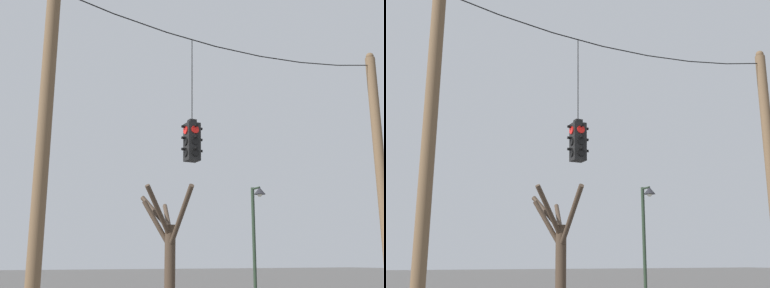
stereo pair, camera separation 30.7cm
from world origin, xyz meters
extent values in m
cylinder|color=brown|center=(-5.14, 0.49, 4.26)|extent=(0.31, 0.31, 8.51)
cylinder|color=brown|center=(5.14, 0.49, 4.26)|extent=(0.31, 0.31, 8.51)
sphere|color=brown|center=(5.14, 0.49, 8.57)|extent=(0.25, 0.25, 0.25)
cylinder|color=black|center=(-4.41, 0.49, 8.12)|extent=(1.48, 0.03, 0.31)
cylinder|color=black|center=(-2.94, 0.49, 7.89)|extent=(1.47, 0.03, 0.22)
cylinder|color=black|center=(-1.47, 0.49, 7.75)|extent=(1.47, 0.03, 0.12)
cylinder|color=black|center=(0.00, 0.49, 7.70)|extent=(1.47, 0.03, 0.03)
cylinder|color=black|center=(1.47, 0.49, 7.75)|extent=(1.47, 0.03, 0.12)
cylinder|color=black|center=(2.94, 0.49, 7.89)|extent=(1.47, 0.03, 0.22)
cylinder|color=black|center=(4.41, 0.49, 8.12)|extent=(1.48, 0.03, 0.31)
cube|color=black|center=(-1.48, 0.49, 4.90)|extent=(0.34, 0.34, 0.99)
cube|color=black|center=(-1.48, 0.49, 5.45)|extent=(0.19, 0.19, 0.10)
cylinder|color=black|center=(-1.48, 0.49, 6.62)|extent=(0.02, 0.02, 2.24)
cylinder|color=red|center=(-1.48, 0.31, 5.20)|extent=(0.20, 0.03, 0.20)
cylinder|color=black|center=(-1.48, 0.26, 5.29)|extent=(0.07, 0.12, 0.07)
cylinder|color=black|center=(-1.48, 0.31, 4.90)|extent=(0.20, 0.03, 0.20)
cylinder|color=black|center=(-1.48, 0.26, 4.99)|extent=(0.07, 0.12, 0.07)
cylinder|color=black|center=(-1.48, 0.31, 4.61)|extent=(0.20, 0.03, 0.20)
cylinder|color=black|center=(-1.48, 0.26, 4.70)|extent=(0.07, 0.12, 0.07)
cylinder|color=red|center=(-1.48, 0.68, 5.20)|extent=(0.20, 0.03, 0.20)
cylinder|color=black|center=(-1.48, 0.72, 5.29)|extent=(0.07, 0.12, 0.07)
cylinder|color=black|center=(-1.48, 0.68, 4.90)|extent=(0.20, 0.03, 0.20)
cylinder|color=black|center=(-1.48, 0.72, 4.99)|extent=(0.07, 0.12, 0.07)
cylinder|color=black|center=(-1.48, 0.68, 4.61)|extent=(0.20, 0.03, 0.20)
cylinder|color=black|center=(-1.48, 0.72, 4.70)|extent=(0.07, 0.12, 0.07)
cylinder|color=red|center=(-1.66, 0.49, 5.20)|extent=(0.03, 0.20, 0.20)
cylinder|color=black|center=(-1.71, 0.49, 5.29)|extent=(0.12, 0.07, 0.07)
cylinder|color=black|center=(-1.66, 0.49, 4.90)|extent=(0.03, 0.20, 0.20)
cylinder|color=black|center=(-1.71, 0.49, 4.99)|extent=(0.12, 0.07, 0.07)
cylinder|color=black|center=(-1.66, 0.49, 4.61)|extent=(0.03, 0.20, 0.20)
cylinder|color=black|center=(-1.71, 0.49, 4.70)|extent=(0.12, 0.07, 0.07)
cylinder|color=red|center=(-1.29, 0.49, 5.20)|extent=(0.03, 0.20, 0.20)
cylinder|color=black|center=(-1.25, 0.49, 5.29)|extent=(0.12, 0.07, 0.07)
cylinder|color=black|center=(-1.29, 0.49, 4.90)|extent=(0.03, 0.20, 0.20)
cylinder|color=black|center=(-1.25, 0.49, 4.99)|extent=(0.12, 0.07, 0.07)
cylinder|color=black|center=(-1.29, 0.49, 4.61)|extent=(0.03, 0.20, 0.20)
cylinder|color=black|center=(-1.25, 0.49, 4.70)|extent=(0.12, 0.07, 0.07)
cylinder|color=#233323|center=(2.87, 4.31, 2.26)|extent=(0.12, 0.12, 4.53)
cylinder|color=#233323|center=(2.87, 4.08, 4.48)|extent=(0.07, 0.45, 0.07)
cone|color=#232328|center=(2.87, 3.86, 4.35)|extent=(0.41, 0.41, 0.25)
sphere|color=silver|center=(2.87, 3.86, 4.23)|extent=(0.18, 0.18, 0.18)
cylinder|color=#423326|center=(1.05, 7.51, 1.67)|extent=(0.43, 0.43, 3.34)
cylinder|color=#423326|center=(0.69, 8.14, 3.84)|extent=(0.96, 1.47, 1.53)
cylinder|color=#423326|center=(0.59, 7.77, 3.37)|extent=(1.17, 0.78, 1.91)
cylinder|color=#423326|center=(1.38, 8.54, 3.67)|extent=(0.86, 2.23, 1.49)
cylinder|color=#423326|center=(0.97, 6.39, 3.55)|extent=(0.36, 2.37, 2.26)
cylinder|color=#423326|center=(0.40, 7.12, 3.80)|extent=(1.54, 1.00, 2.00)
camera|label=1|loc=(-6.79, -10.17, 1.96)|focal=45.00mm
camera|label=2|loc=(-6.51, -10.31, 1.96)|focal=45.00mm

